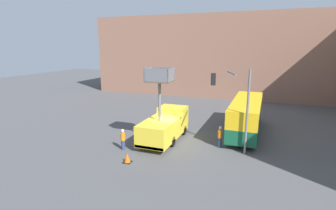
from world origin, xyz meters
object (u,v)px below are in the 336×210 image
object	(u,v)px
city_bus	(246,114)
traffic_light_pole	(236,99)
road_worker_directing	(220,137)
traffic_cone_near_truck	(127,158)
utility_truck	(165,125)
road_worker_near_truck	(123,139)

from	to	relation	value
city_bus	traffic_light_pole	world-z (taller)	traffic_light_pole
traffic_light_pole	road_worker_directing	distance (m)	3.88
road_worker_directing	traffic_cone_near_truck	world-z (taller)	road_worker_directing
utility_truck	traffic_cone_near_truck	distance (m)	5.49
utility_truck	traffic_light_pole	world-z (taller)	traffic_light_pole
traffic_cone_near_truck	road_worker_directing	bearing A→B (deg)	42.70
city_bus	traffic_cone_near_truck	xyz separation A→B (m)	(-7.56, -10.12, -1.60)
road_worker_near_truck	traffic_cone_near_truck	world-z (taller)	road_worker_near_truck
traffic_light_pole	road_worker_near_truck	distance (m)	9.66
city_bus	traffic_light_pole	bearing A→B (deg)	-164.61
city_bus	road_worker_directing	size ratio (longest dim) A/B	5.54
road_worker_near_truck	traffic_cone_near_truck	bearing A→B (deg)	84.61
traffic_light_pole	traffic_cone_near_truck	size ratio (longest dim) A/B	9.71
traffic_light_pole	road_worker_directing	world-z (taller)	traffic_light_pole
city_bus	traffic_cone_near_truck	distance (m)	12.74
traffic_light_pole	road_worker_near_truck	bearing A→B (deg)	-164.90
utility_truck	road_worker_directing	xyz separation A→B (m)	(4.97, 0.11, -0.56)
traffic_light_pole	road_worker_near_truck	world-z (taller)	traffic_light_pole
road_worker_near_truck	road_worker_directing	bearing A→B (deg)	162.00
utility_truck	road_worker_directing	size ratio (longest dim) A/B	3.60
road_worker_directing	utility_truck	bearing A→B (deg)	-124.61
traffic_light_pole	traffic_cone_near_truck	bearing A→B (deg)	-148.30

